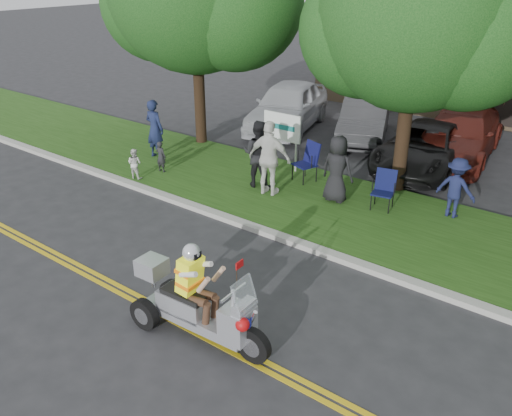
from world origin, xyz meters
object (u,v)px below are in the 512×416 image
Objects in this scene: lawn_chair_a at (308,159)px; parked_car_left at (364,119)px; spectator_adult_mid at (258,154)px; parked_car_right at (459,134)px; trike_scooter at (196,305)px; spectator_adult_left at (155,129)px; lawn_chair_b at (384,187)px; spectator_adult_right at (270,158)px; parked_car_far_left at (288,106)px; parked_car_mid at (426,147)px.

parked_car_left is at bearing 117.03° from lawn_chair_a.
spectator_adult_mid reaches higher than lawn_chair_a.
lawn_chair_a is at bearing -125.77° from parked_car_right.
trike_scooter is 1.46× the size of spectator_adult_left.
trike_scooter is 2.71× the size of lawn_chair_b.
parked_car_far_left is at bearing -69.84° from spectator_adult_right.
spectator_adult_left is at bearing 138.33° from trike_scooter.
spectator_adult_mid is 0.36× the size of parked_car_far_left.
trike_scooter is at bearing -78.37° from parked_car_far_left.
spectator_adult_left is at bearing -150.94° from parked_car_mid.
parked_car_far_left is 1.06× the size of parked_car_mid.
spectator_adult_mid is 5.89m from parked_car_far_left.
lawn_chair_a is at bearing 104.75° from trike_scooter.
lawn_chair_a is 3.79m from parked_car_mid.
parked_car_right is at bearing -141.77° from spectator_adult_left.
lawn_chair_b is 0.19× the size of parked_car_far_left.
trike_scooter is 7.19m from lawn_chair_a.
spectator_adult_mid is 0.35× the size of parked_car_right.
parked_car_right is at bearing 85.16° from trike_scooter.
parked_car_far_left is 1.16× the size of parked_car_left.
parked_car_far_left is at bearing -77.85° from spectator_adult_mid.
parked_car_far_left is (-3.50, 4.06, 0.14)m from lawn_chair_a.
lawn_chair_a is 0.59× the size of spectator_adult_mid.
trike_scooter is 11.56m from parked_car_right.
spectator_adult_left is at bearing -12.52° from spectator_adult_right.
spectator_adult_right is at bearing -121.88° from parked_car_right.
lawn_chair_a is at bearing 158.94° from lawn_chair_b.
parked_car_mid is at bearing 84.05° from lawn_chair_b.
spectator_adult_mid is at bearing -179.77° from spectator_adult_left.
trike_scooter is 11.78m from parked_car_left.
spectator_adult_mid is 0.39× the size of parked_car_mid.
parked_car_right reaches higher than lawn_chair_a.
lawn_chair_a is 0.55× the size of spectator_adult_right.
trike_scooter is 1.44× the size of spectator_adult_mid.
spectator_adult_mid reaches higher than parked_car_mid.
spectator_adult_mid reaches higher than parked_car_right.
parked_car_mid is at bearing 87.34° from trike_scooter.
spectator_adult_left is 3.94m from spectator_adult_mid.
spectator_adult_left is (-7.26, -0.86, 0.36)m from lawn_chair_b.
lawn_chair_a is 5.36m from parked_car_right.
spectator_adult_right is at bearing 176.67° from spectator_adult_left.
parked_car_right is at bearing -19.77° from parked_car_left.
trike_scooter is 9.98m from parked_car_mid.
parked_car_right is (3.39, 5.90, -0.26)m from spectator_adult_mid.
trike_scooter is 6.43m from lawn_chair_b.
parked_car_left is at bearing 149.02° from parked_car_mid.
parked_car_far_left is at bearing 131.57° from lawn_chair_b.
lawn_chair_b is 7.47m from parked_car_far_left.
parked_car_mid is at bearing 74.77° from lawn_chair_a.
spectator_adult_mid reaches higher than parked_car_left.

